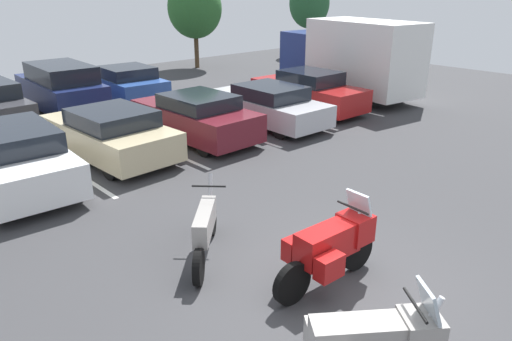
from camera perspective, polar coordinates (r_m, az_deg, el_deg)
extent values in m
cube|color=#38383A|center=(7.91, 10.53, -14.31)|extent=(44.00, 44.00, 0.10)
cylinder|color=black|center=(8.32, 11.83, -9.29)|extent=(0.68, 0.16, 0.68)
cylinder|color=black|center=(7.38, 4.28, -13.19)|extent=(0.68, 0.16, 0.68)
cube|color=#A51414|center=(7.61, 8.48, -8.41)|extent=(1.13, 0.48, 0.50)
cylinder|color=#B2B2B7|center=(8.03, 11.50, -6.99)|extent=(0.52, 0.10, 1.15)
cylinder|color=black|center=(7.78, 11.36, -4.32)|extent=(0.07, 0.62, 0.04)
cube|color=#A51414|center=(8.02, 11.63, -6.57)|extent=(0.47, 0.52, 0.45)
cube|color=#B2C1CC|center=(7.87, 12.08, -3.75)|extent=(0.19, 0.45, 0.39)
cube|color=#A51414|center=(7.67, 4.78, -9.10)|extent=(0.45, 0.27, 0.36)
cube|color=#A51414|center=(7.26, 8.66, -11.19)|extent=(0.45, 0.27, 0.36)
cube|color=gray|center=(5.86, 12.33, -19.05)|extent=(1.15, 1.00, 0.52)
cylinder|color=#B2B2B7|center=(6.08, 18.49, -18.35)|extent=(0.45, 0.36, 1.12)
cylinder|color=black|center=(5.77, 18.29, -14.85)|extent=(0.40, 0.52, 0.04)
cube|color=gray|center=(6.04, 18.76, -17.72)|extent=(0.63, 0.63, 0.47)
cube|color=#B2C1CC|center=(5.81, 19.74, -14.32)|extent=(0.39, 0.45, 0.39)
cube|color=gray|center=(6.10, 7.99, -18.50)|extent=(0.50, 0.46, 0.36)
cylinder|color=black|center=(9.27, -5.27, -5.82)|extent=(0.51, 0.51, 0.60)
cylinder|color=black|center=(7.86, -6.80, -11.27)|extent=(0.51, 0.51, 0.60)
cube|color=gray|center=(8.37, -6.07, -6.00)|extent=(1.05, 1.05, 0.42)
cylinder|color=#B2B2B7|center=(8.99, -5.45, -3.92)|extent=(0.39, 0.40, 1.07)
cylinder|color=black|center=(8.76, -5.61, -1.86)|extent=(0.46, 0.46, 0.04)
cube|color=silver|center=(13.41, -21.07, 0.17)|extent=(0.12, 4.99, 0.01)
cube|color=silver|center=(14.48, -11.47, 2.73)|extent=(0.12, 4.99, 0.01)
cube|color=silver|center=(15.93, -3.37, 4.82)|extent=(0.12, 4.99, 0.01)
cube|color=silver|center=(17.65, 3.30, 6.46)|extent=(0.12, 4.99, 0.01)
cube|color=silver|center=(19.58, 8.75, 7.74)|extent=(0.12, 4.99, 0.01)
cube|color=white|center=(12.61, -26.83, 0.91)|extent=(2.20, 4.77, 0.78)
cube|color=black|center=(12.34, -27.20, 3.51)|extent=(1.92, 2.52, 0.46)
cylinder|color=black|center=(14.34, -24.96, 2.33)|extent=(0.26, 0.68, 0.67)
cylinder|color=black|center=(11.44, -20.65, -1.54)|extent=(0.26, 0.68, 0.67)
cube|color=#C1B289|center=(13.83, -16.94, 3.86)|extent=(2.13, 4.50, 0.75)
cube|color=black|center=(13.46, -16.67, 6.03)|extent=(1.87, 2.16, 0.43)
cylinder|color=black|center=(14.88, -22.47, 3.30)|extent=(0.25, 0.65, 0.64)
cylinder|color=black|center=(15.56, -16.87, 4.75)|extent=(0.25, 0.65, 0.64)
cylinder|color=black|center=(12.28, -16.78, 0.41)|extent=(0.25, 0.65, 0.64)
cylinder|color=black|center=(13.09, -10.43, 2.27)|extent=(0.25, 0.65, 0.64)
cube|color=maroon|center=(14.95, -7.19, 5.99)|extent=(1.95, 4.39, 0.81)
cube|color=black|center=(14.64, -6.80, 8.13)|extent=(1.76, 2.08, 0.41)
cylinder|color=black|center=(15.80, -12.73, 5.34)|extent=(0.23, 0.62, 0.61)
cylinder|color=black|center=(16.65, -8.01, 6.46)|extent=(0.23, 0.62, 0.61)
cylinder|color=black|center=(13.44, -6.07, 2.95)|extent=(0.23, 0.62, 0.61)
cylinder|color=black|center=(14.43, -1.03, 4.35)|extent=(0.23, 0.62, 0.61)
cube|color=#B7B7BC|center=(16.51, 1.12, 7.45)|extent=(1.98, 4.74, 0.70)
cube|color=black|center=(16.21, 1.73, 9.25)|extent=(1.76, 2.18, 0.44)
cylinder|color=black|center=(17.28, -4.45, 7.19)|extent=(0.24, 0.64, 0.64)
cylinder|color=black|center=(18.24, -0.41, 8.01)|extent=(0.24, 0.64, 0.64)
cylinder|color=black|center=(14.93, 2.96, 4.96)|extent=(0.24, 0.64, 0.64)
cylinder|color=black|center=(16.03, 7.09, 5.98)|extent=(0.24, 0.64, 0.64)
cube|color=maroon|center=(18.40, 6.16, 8.96)|extent=(1.90, 4.61, 0.80)
cube|color=black|center=(18.22, 6.46, 10.88)|extent=(1.68, 2.08, 0.48)
cylinder|color=black|center=(19.02, 1.11, 8.60)|extent=(0.24, 0.67, 0.66)
cylinder|color=black|center=(20.04, 4.35, 9.20)|extent=(0.24, 0.67, 0.66)
cylinder|color=black|center=(16.92, 8.21, 6.77)|extent=(0.24, 0.67, 0.66)
cylinder|color=black|center=(18.06, 11.40, 7.49)|extent=(0.24, 0.67, 0.66)
cylinder|color=black|center=(17.57, -25.37, 5.54)|extent=(0.24, 0.71, 0.70)
cube|color=navy|center=(19.66, -22.04, 8.53)|extent=(2.08, 4.79, 0.96)
cube|color=black|center=(19.26, -22.09, 10.68)|extent=(1.86, 3.11, 0.61)
cylinder|color=black|center=(21.02, -25.45, 7.72)|extent=(0.25, 0.63, 0.62)
cylinder|color=black|center=(21.47, -21.29, 8.58)|extent=(0.25, 0.63, 0.62)
cylinder|color=black|center=(18.00, -22.61, 6.16)|extent=(0.25, 0.63, 0.62)
cylinder|color=black|center=(18.53, -17.86, 7.17)|extent=(0.25, 0.63, 0.62)
cube|color=#2D519E|center=(20.78, -15.28, 9.70)|extent=(2.18, 4.38, 0.72)
cube|color=black|center=(20.36, -15.01, 11.17)|extent=(1.89, 2.06, 0.44)
cylinder|color=black|center=(21.84, -18.86, 9.22)|extent=(0.26, 0.73, 0.72)
cylinder|color=black|center=(22.47, -14.85, 9.95)|extent=(0.26, 0.73, 0.72)
cylinder|color=black|center=(19.19, -15.64, 8.03)|extent=(0.26, 0.73, 0.72)
cylinder|color=black|center=(19.91, -11.22, 8.86)|extent=(0.26, 0.73, 0.72)
cube|color=navy|center=(22.69, 6.57, 13.35)|extent=(2.48, 2.09, 2.13)
cube|color=white|center=(20.36, 12.65, 13.01)|extent=(2.87, 4.88, 2.78)
cylinder|color=black|center=(22.19, 4.68, 10.69)|extent=(0.42, 0.93, 0.90)
cylinder|color=black|center=(23.42, 8.36, 11.09)|extent=(0.42, 0.93, 0.90)
cylinder|color=black|center=(19.22, 12.61, 8.59)|extent=(0.42, 0.93, 0.90)
cylinder|color=black|center=(20.62, 16.28, 9.10)|extent=(0.42, 0.93, 0.90)
cylinder|color=#4C3823|center=(28.24, -7.03, 13.60)|extent=(0.25, 0.25, 1.61)
ellipsoid|color=#285B28|center=(28.02, -7.26, 18.51)|extent=(2.96, 2.96, 3.23)
cylinder|color=#4C3823|center=(33.36, 6.16, 14.90)|extent=(0.27, 0.27, 1.72)
ellipsoid|color=#23512D|center=(33.18, 6.33, 19.08)|extent=(2.60, 2.60, 3.15)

